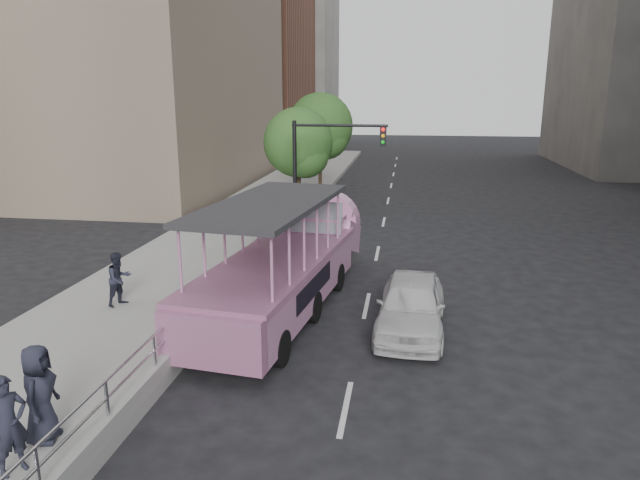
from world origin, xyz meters
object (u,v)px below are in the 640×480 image
(traffic_signal, at_px, (321,160))
(street_tree_near, at_px, (300,145))
(duck_boat, at_px, (288,264))
(pedestrian_far, at_px, (39,394))
(pedestrian_mid, at_px, (119,279))
(car, at_px, (411,305))
(pedestrian_near, at_px, (8,425))
(parking_sign, at_px, (280,212))
(street_tree_far, at_px, (322,129))

(traffic_signal, bearing_deg, street_tree_near, 114.98)
(duck_boat, distance_m, pedestrian_far, 8.61)
(pedestrian_mid, bearing_deg, traffic_signal, 2.36)
(duck_boat, xyz_separation_m, car, (3.73, -1.55, -0.54))
(pedestrian_near, distance_m, parking_sign, 14.40)
(street_tree_far, bearing_deg, car, -74.58)
(car, xyz_separation_m, pedestrian_far, (-6.50, -6.61, 0.45))
(pedestrian_near, distance_m, street_tree_near, 21.37)
(pedestrian_near, bearing_deg, street_tree_far, 27.23)
(street_tree_near, height_order, street_tree_far, street_tree_far)
(pedestrian_near, bearing_deg, car, -11.24)
(pedestrian_mid, relative_size, parking_sign, 0.56)
(duck_boat, bearing_deg, pedestrian_far, -108.80)
(pedestrian_far, bearing_deg, car, -54.32)
(pedestrian_mid, bearing_deg, parking_sign, 0.10)
(pedestrian_mid, bearing_deg, pedestrian_near, -139.52)
(car, bearing_deg, pedestrian_far, -131.43)
(pedestrian_near, bearing_deg, pedestrian_far, 33.42)
(car, distance_m, parking_sign, 8.62)
(pedestrian_mid, relative_size, pedestrian_far, 0.88)
(duck_boat, distance_m, parking_sign, 5.49)
(street_tree_near, bearing_deg, pedestrian_near, -92.19)
(car, relative_size, pedestrian_near, 2.59)
(duck_boat, xyz_separation_m, pedestrian_far, (-2.78, -8.15, -0.09))
(street_tree_near, bearing_deg, parking_sign, -86.16)
(pedestrian_mid, height_order, street_tree_near, street_tree_near)
(pedestrian_far, bearing_deg, pedestrian_near, 174.29)
(pedestrian_far, distance_m, parking_sign, 13.51)
(pedestrian_far, xyz_separation_m, street_tree_near, (0.87, 20.29, 2.61))
(duck_boat, xyz_separation_m, street_tree_near, (-1.90, 12.13, 2.53))
(pedestrian_far, xyz_separation_m, parking_sign, (1.33, 13.43, 0.57))
(traffic_signal, distance_m, street_tree_far, 9.57)
(parking_sign, relative_size, traffic_signal, 0.55)
(traffic_signal, height_order, street_tree_far, street_tree_far)
(parking_sign, xyz_separation_m, traffic_signal, (1.14, 3.43, 1.72))
(pedestrian_mid, xyz_separation_m, pedestrian_far, (1.93, -6.54, 0.11))
(pedestrian_far, relative_size, street_tree_near, 0.32)
(duck_boat, xyz_separation_m, pedestrian_mid, (-4.71, -1.61, -0.19))
(pedestrian_near, height_order, street_tree_near, street_tree_near)
(pedestrian_far, distance_m, street_tree_near, 20.47)
(pedestrian_mid, bearing_deg, street_tree_near, 13.94)
(duck_boat, bearing_deg, pedestrian_near, -106.67)
(duck_boat, distance_m, street_tree_far, 18.46)
(pedestrian_far, distance_m, traffic_signal, 17.19)
(parking_sign, bearing_deg, car, -52.84)
(car, distance_m, pedestrian_far, 9.28)
(pedestrian_far, bearing_deg, duck_boat, -28.58)
(street_tree_far, bearing_deg, duck_boat, -84.64)
(traffic_signal, distance_m, street_tree_near, 3.80)
(duck_boat, height_order, traffic_signal, traffic_signal)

